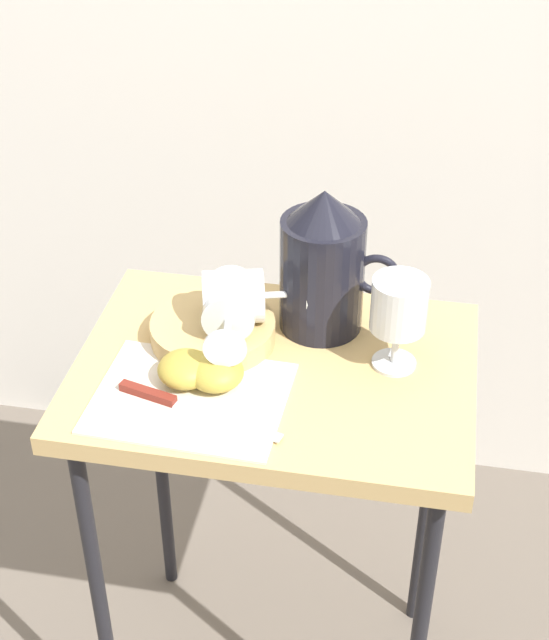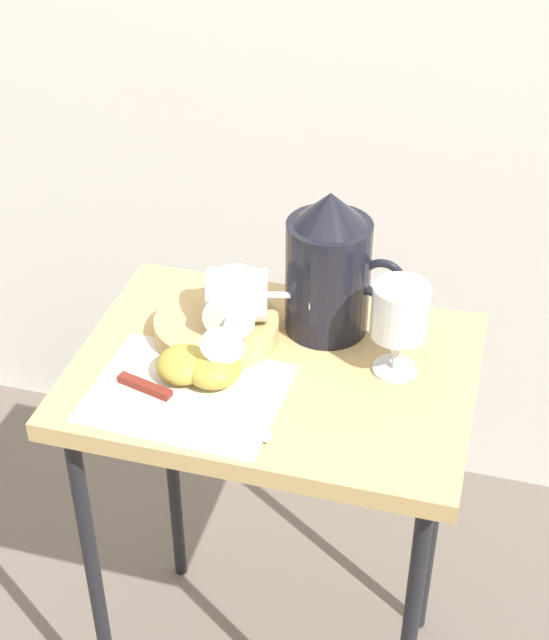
{
  "view_description": "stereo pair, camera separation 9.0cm",
  "coord_description": "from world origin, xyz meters",
  "px_view_note": "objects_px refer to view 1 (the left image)",
  "views": [
    {
      "loc": [
        0.2,
        -1.06,
        1.57
      ],
      "look_at": [
        0.0,
        0.0,
        0.8
      ],
      "focal_mm": 53.52,
      "sensor_mm": 36.0,
      "label": 1
    },
    {
      "loc": [
        0.28,
        -1.04,
        1.57
      ],
      "look_at": [
        0.0,
        0.0,
        0.8
      ],
      "focal_mm": 53.52,
      "sensor_mm": 36.0,
      "label": 2
    }
  ],
  "objects_px": {
    "table": "(274,408)",
    "apple_half_left": "(185,369)",
    "wine_glass_upright": "(399,309)",
    "wine_glass_tipped_far": "(236,297)",
    "knife": "(175,403)",
    "apple_half_right": "(216,372)",
    "basket_tray": "(213,331)",
    "pitcher": "(323,273)",
    "wine_glass_tipped_near": "(230,306)"
  },
  "relations": [
    {
      "from": "table",
      "to": "apple_half_left",
      "type": "relative_size",
      "value": 9.23
    },
    {
      "from": "wine_glass_upright",
      "to": "wine_glass_tipped_far",
      "type": "distance_m",
      "value": 0.24
    },
    {
      "from": "knife",
      "to": "apple_half_right",
      "type": "bearing_deg",
      "value": 50.47
    },
    {
      "from": "wine_glass_upright",
      "to": "wine_glass_tipped_far",
      "type": "height_order",
      "value": "wine_glass_upright"
    },
    {
      "from": "basket_tray",
      "to": "wine_glass_tipped_far",
      "type": "height_order",
      "value": "wine_glass_tipped_far"
    },
    {
      "from": "wine_glass_tipped_far",
      "to": "apple_half_right",
      "type": "xyz_separation_m",
      "value": [
        -0.0,
        -0.12,
        -0.05
      ]
    },
    {
      "from": "basket_tray",
      "to": "pitcher",
      "type": "height_order",
      "value": "pitcher"
    },
    {
      "from": "wine_glass_tipped_near",
      "to": "wine_glass_upright",
      "type": "bearing_deg",
      "value": 0.2
    },
    {
      "from": "apple_half_right",
      "to": "knife",
      "type": "relative_size",
      "value": 0.33
    },
    {
      "from": "apple_half_left",
      "to": "wine_glass_tipped_near",
      "type": "bearing_deg",
      "value": 66.06
    },
    {
      "from": "wine_glass_upright",
      "to": "apple_half_left",
      "type": "xyz_separation_m",
      "value": [
        -0.28,
        -0.1,
        -0.07
      ]
    },
    {
      "from": "table",
      "to": "wine_glass_tipped_far",
      "type": "relative_size",
      "value": 4.37
    },
    {
      "from": "wine_glass_tipped_near",
      "to": "pitcher",
      "type": "bearing_deg",
      "value": 32.88
    },
    {
      "from": "wine_glass_tipped_near",
      "to": "wine_glass_tipped_far",
      "type": "relative_size",
      "value": 0.98
    },
    {
      "from": "table",
      "to": "pitcher",
      "type": "bearing_deg",
      "value": 65.67
    },
    {
      "from": "basket_tray",
      "to": "wine_glass_tipped_far",
      "type": "xyz_separation_m",
      "value": [
        0.03,
        0.01,
        0.06
      ]
    },
    {
      "from": "wine_glass_upright",
      "to": "apple_half_right",
      "type": "distance_m",
      "value": 0.27
    },
    {
      "from": "table",
      "to": "apple_half_right",
      "type": "bearing_deg",
      "value": -139.25
    },
    {
      "from": "pitcher",
      "to": "wine_glass_upright",
      "type": "distance_m",
      "value": 0.14
    },
    {
      "from": "wine_glass_tipped_near",
      "to": "apple_half_right",
      "type": "bearing_deg",
      "value": -89.58
    },
    {
      "from": "apple_half_right",
      "to": "knife",
      "type": "distance_m",
      "value": 0.07
    },
    {
      "from": "wine_glass_tipped_far",
      "to": "apple_half_right",
      "type": "bearing_deg",
      "value": -92.17
    },
    {
      "from": "apple_half_right",
      "to": "knife",
      "type": "xyz_separation_m",
      "value": [
        -0.04,
        -0.05,
        -0.02
      ]
    },
    {
      "from": "wine_glass_tipped_far",
      "to": "apple_half_left",
      "type": "bearing_deg",
      "value": -112.12
    },
    {
      "from": "apple_half_right",
      "to": "wine_glass_tipped_far",
      "type": "bearing_deg",
      "value": 87.83
    },
    {
      "from": "table",
      "to": "pitcher",
      "type": "relative_size",
      "value": 3.16
    },
    {
      "from": "basket_tray",
      "to": "wine_glass_tipped_far",
      "type": "distance_m",
      "value": 0.07
    },
    {
      "from": "pitcher",
      "to": "wine_glass_tipped_far",
      "type": "height_order",
      "value": "pitcher"
    },
    {
      "from": "wine_glass_upright",
      "to": "wine_glass_tipped_near",
      "type": "distance_m",
      "value": 0.24
    },
    {
      "from": "wine_glass_tipped_far",
      "to": "apple_half_right",
      "type": "height_order",
      "value": "wine_glass_tipped_far"
    },
    {
      "from": "basket_tray",
      "to": "apple_half_left",
      "type": "relative_size",
      "value": 2.37
    },
    {
      "from": "wine_glass_upright",
      "to": "wine_glass_tipped_near",
      "type": "bearing_deg",
      "value": -179.8
    },
    {
      "from": "table",
      "to": "pitcher",
      "type": "xyz_separation_m",
      "value": [
        0.05,
        0.11,
        0.17
      ]
    },
    {
      "from": "wine_glass_tipped_near",
      "to": "apple_half_left",
      "type": "relative_size",
      "value": 2.07
    },
    {
      "from": "pitcher",
      "to": "wine_glass_upright",
      "type": "xyz_separation_m",
      "value": [
        0.12,
        -0.08,
        0.0
      ]
    },
    {
      "from": "basket_tray",
      "to": "wine_glass_upright",
      "type": "distance_m",
      "value": 0.28
    },
    {
      "from": "table",
      "to": "wine_glass_tipped_far",
      "type": "xyz_separation_m",
      "value": [
        -0.07,
        0.05,
        0.15
      ]
    },
    {
      "from": "apple_half_left",
      "to": "apple_half_right",
      "type": "relative_size",
      "value": 1.0
    },
    {
      "from": "wine_glass_tipped_near",
      "to": "wine_glass_tipped_far",
      "type": "height_order",
      "value": "wine_glass_tipped_far"
    },
    {
      "from": "apple_half_right",
      "to": "table",
      "type": "bearing_deg",
      "value": 40.75
    },
    {
      "from": "wine_glass_upright",
      "to": "apple_half_left",
      "type": "relative_size",
      "value": 1.82
    },
    {
      "from": "wine_glass_tipped_near",
      "to": "apple_half_left",
      "type": "bearing_deg",
      "value": -113.94
    },
    {
      "from": "basket_tray",
      "to": "wine_glass_tipped_near",
      "type": "relative_size",
      "value": 1.14
    },
    {
      "from": "pitcher",
      "to": "wine_glass_upright",
      "type": "bearing_deg",
      "value": -33.83
    },
    {
      "from": "table",
      "to": "knife",
      "type": "height_order",
      "value": "knife"
    },
    {
      "from": "basket_tray",
      "to": "wine_glass_tipped_near",
      "type": "distance_m",
      "value": 0.06
    },
    {
      "from": "table",
      "to": "wine_glass_upright",
      "type": "distance_m",
      "value": 0.25
    },
    {
      "from": "wine_glass_upright",
      "to": "knife",
      "type": "height_order",
      "value": "wine_glass_upright"
    },
    {
      "from": "apple_half_left",
      "to": "apple_half_right",
      "type": "distance_m",
      "value": 0.04
    },
    {
      "from": "wine_glass_upright",
      "to": "apple_half_right",
      "type": "xyz_separation_m",
      "value": [
        -0.24,
        -0.1,
        -0.07
      ]
    }
  ]
}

